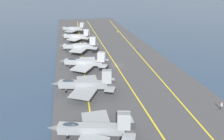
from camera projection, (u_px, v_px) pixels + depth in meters
ground_plane at (116, 67)px, 70.54m from camera, size 2000.00×2000.00×0.00m
carrier_deck at (116, 66)px, 70.46m from camera, size 198.41×41.36×0.40m
deck_stripe_foul_line at (146, 63)px, 72.73m from camera, size 178.23×11.60×0.01m
deck_stripe_centerline at (116, 65)px, 70.38m from camera, size 178.57×0.36×0.01m
deck_stripe_edge_line at (84, 68)px, 68.04m from camera, size 178.41×8.26×0.01m
parked_jet_second at (93, 129)px, 36.49m from camera, size 12.93×16.52×6.08m
parked_jet_third at (85, 84)px, 52.03m from camera, size 13.37×17.26×6.61m
parked_jet_fourth at (85, 62)px, 66.58m from camera, size 13.44×17.10×6.27m
parked_jet_fifth at (80, 46)px, 82.16m from camera, size 13.34×16.78×6.72m
parked_jet_sixth at (76, 36)px, 98.03m from camera, size 12.61×16.09×6.29m
parked_jet_seventh at (74, 29)px, 113.83m from camera, size 14.15×15.52×6.11m
crew_yellow_vest at (118, 32)px, 112.70m from camera, size 0.32×0.42×1.68m
crew_brown_vest at (120, 41)px, 96.01m from camera, size 0.46×0.42×1.78m
crew_white_vest at (221, 106)px, 45.78m from camera, size 0.38×0.27×1.81m
crew_blue_vest at (139, 49)px, 84.68m from camera, size 0.40×0.46×1.65m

